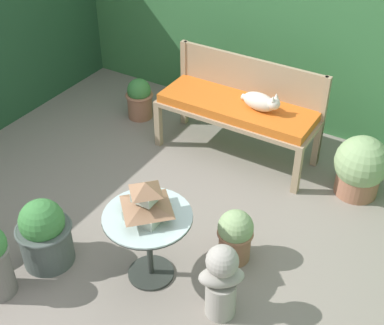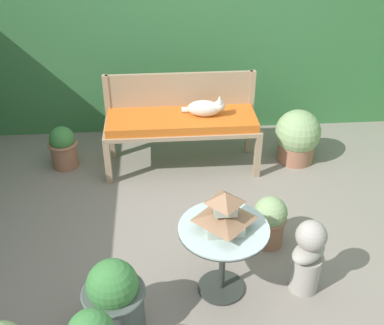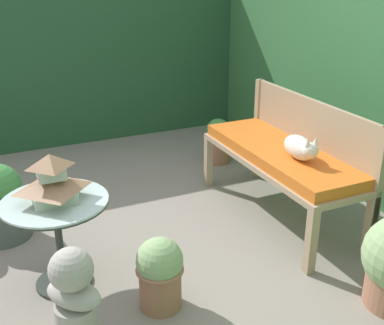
{
  "view_description": "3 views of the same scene",
  "coord_description": "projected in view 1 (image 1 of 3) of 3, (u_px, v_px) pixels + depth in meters",
  "views": [
    {
      "loc": [
        1.63,
        -2.62,
        3.02
      ],
      "look_at": [
        -0.18,
        0.38,
        0.45
      ],
      "focal_mm": 50.0,
      "sensor_mm": 36.0,
      "label": 1
    },
    {
      "loc": [
        -0.44,
        -2.93,
        2.67
      ],
      "look_at": [
        -0.18,
        0.37,
        0.58
      ],
      "focal_mm": 45.0,
      "sensor_mm": 36.0,
      "label": 2
    },
    {
      "loc": [
        2.55,
        -0.77,
        1.84
      ],
      "look_at": [
        -0.03,
        0.42,
        0.66
      ],
      "focal_mm": 45.0,
      "sensor_mm": 36.0,
      "label": 3
    }
  ],
  "objects": [
    {
      "name": "patio_table",
      "position": [
        148.0,
        229.0,
        3.7
      ],
      "size": [
        0.63,
        0.63,
        0.58
      ],
      "color": "#2D332D",
      "rests_on": "ground"
    },
    {
      "name": "garden_bust",
      "position": [
        221.0,
        281.0,
        3.51
      ],
      "size": [
        0.35,
        0.33,
        0.61
      ],
      "rotation": [
        0.0,
        0.0,
        0.66
      ],
      "color": "#A39E93",
      "rests_on": "ground"
    },
    {
      "name": "potted_plant_bench_right",
      "position": [
        360.0,
        167.0,
        4.58
      ],
      "size": [
        0.46,
        0.46,
        0.56
      ],
      "color": "#9E664C",
      "rests_on": "ground"
    },
    {
      "name": "potted_plant_patio_mid",
      "position": [
        140.0,
        98.0,
        5.65
      ],
      "size": [
        0.3,
        0.3,
        0.44
      ],
      "color": "#9E664C",
      "rests_on": "ground"
    },
    {
      "name": "potted_plant_table_near",
      "position": [
        235.0,
        235.0,
        3.97
      ],
      "size": [
        0.28,
        0.28,
        0.44
      ],
      "color": "#9E664C",
      "rests_on": "ground"
    },
    {
      "name": "ground",
      "position": [
        187.0,
        238.0,
        4.27
      ],
      "size": [
        30.0,
        30.0,
        0.0
      ],
      "primitive_type": "plane",
      "color": "gray"
    },
    {
      "name": "bench_backrest",
      "position": [
        250.0,
        82.0,
        4.99
      ],
      "size": [
        1.51,
        0.06,
        0.91
      ],
      "color": "tan",
      "rests_on": "ground"
    },
    {
      "name": "garden_bench",
      "position": [
        237.0,
        111.0,
        4.92
      ],
      "size": [
        1.51,
        0.54,
        0.57
      ],
      "color": "tan",
      "rests_on": "ground"
    },
    {
      "name": "foliage_hedge_back",
      "position": [
        314.0,
        14.0,
        5.31
      ],
      "size": [
        6.4,
        0.77,
        2.13
      ],
      "primitive_type": "cube",
      "color": "#38703D",
      "rests_on": "ground"
    },
    {
      "name": "potted_plant_path_edge",
      "position": [
        44.0,
        234.0,
        3.93
      ],
      "size": [
        0.42,
        0.42,
        0.56
      ],
      "color": "#4C5651",
      "rests_on": "ground"
    },
    {
      "name": "pagoda_birdhouse",
      "position": [
        146.0,
        202.0,
        3.55
      ],
      "size": [
        0.33,
        0.33,
        0.29
      ],
      "color": "#B2BCA8",
      "rests_on": "patio_table"
    },
    {
      "name": "cat",
      "position": [
        261.0,
        102.0,
        4.73
      ],
      "size": [
        0.42,
        0.21,
        0.2
      ],
      "rotation": [
        0.0,
        0.0,
        -0.11
      ],
      "color": "silver",
      "rests_on": "garden_bench"
    }
  ]
}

